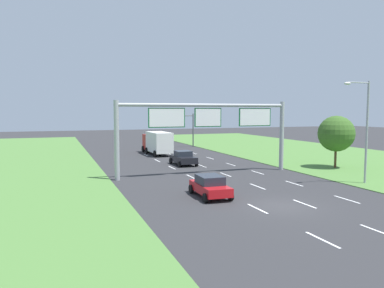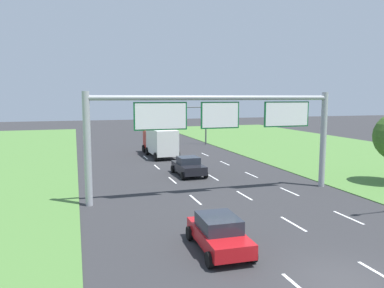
% 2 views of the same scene
% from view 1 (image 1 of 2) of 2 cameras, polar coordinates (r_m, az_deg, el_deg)
% --- Properties ---
extents(ground_plane, '(200.00, 200.00, 0.00)m').
position_cam_1_polar(ground_plane, '(24.87, 13.48, -9.20)').
color(ground_plane, '#2D2D30').
extents(lane_dashes_inner_left, '(0.14, 50.40, 0.01)m').
position_cam_1_polar(lane_dashes_inner_left, '(29.16, 3.96, -6.95)').
color(lane_dashes_inner_left, white).
rests_on(lane_dashes_inner_left, ground_plane).
extents(lane_dashes_inner_right, '(0.14, 50.40, 0.01)m').
position_cam_1_polar(lane_dashes_inner_right, '(30.74, 9.96, -6.39)').
color(lane_dashes_inner_right, white).
rests_on(lane_dashes_inner_right, ground_plane).
extents(lane_dashes_slip, '(0.14, 50.40, 0.01)m').
position_cam_1_polar(lane_dashes_slip, '(32.61, 15.31, -5.83)').
color(lane_dashes_slip, white).
rests_on(lane_dashes_slip, ground_plane).
extents(car_near_red, '(2.17, 4.15, 1.52)m').
position_cam_1_polar(car_near_red, '(26.63, 2.76, -6.39)').
color(car_near_red, red).
rests_on(car_near_red, ground_plane).
extents(car_lead_silver, '(2.24, 4.21, 1.58)m').
position_cam_1_polar(car_lead_silver, '(42.07, -1.34, -2.14)').
color(car_lead_silver, black).
rests_on(car_lead_silver, ground_plane).
extents(box_truck, '(2.83, 7.82, 3.16)m').
position_cam_1_polar(box_truck, '(52.31, -5.31, 0.28)').
color(box_truck, '#B21E19').
rests_on(box_truck, ground_plane).
extents(sign_gantry, '(17.24, 0.44, 7.00)m').
position_cam_1_polar(sign_gantry, '(35.44, 2.44, 3.26)').
color(sign_gantry, '#9EA0A5').
rests_on(sign_gantry, ground_plane).
extents(traffic_light_mast, '(4.76, 0.49, 5.60)m').
position_cam_1_polar(traffic_light_mast, '(62.17, -1.50, 3.05)').
color(traffic_light_mast, '#47494F').
rests_on(traffic_light_mast, ground_plane).
extents(street_lamp, '(2.61, 0.32, 8.50)m').
position_cam_1_polar(street_lamp, '(33.79, 24.68, 2.93)').
color(street_lamp, '#9EA0A5').
rests_on(street_lamp, ground_plane).
extents(roadside_tree_mid, '(3.79, 3.79, 5.57)m').
position_cam_1_polar(roadside_tree_mid, '(42.24, 21.12, 1.47)').
color(roadside_tree_mid, '#513823').
rests_on(roadside_tree_mid, ground_plane).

